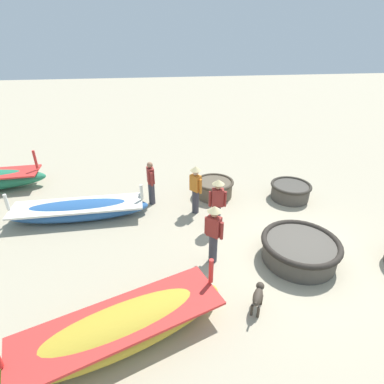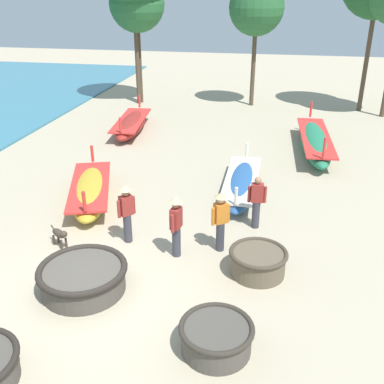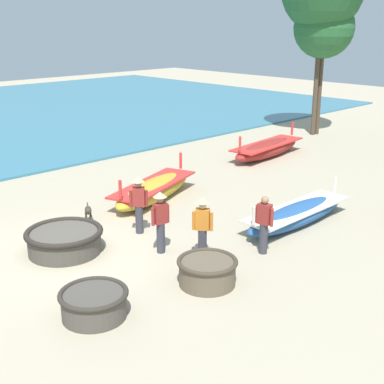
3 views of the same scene
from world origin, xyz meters
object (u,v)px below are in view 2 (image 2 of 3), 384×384
(coracle_far_right, at_px, (258,261))
(dog, at_px, (60,234))
(coracle_far_left, at_px, (216,337))
(fisherman_with_hat, at_px, (126,210))
(coracle_nearest, at_px, (83,277))
(tree_left_mid, at_px, (256,8))
(long_boat_blue_hull, at_px, (315,142))
(fisherman_standing_right, at_px, (221,218))
(fisherman_crouching, at_px, (257,201))
(long_boat_red_hull, at_px, (242,183))
(long_boat_white_hull, at_px, (90,191))
(fisherman_standing_left, at_px, (176,223))
(long_boat_green_hull, at_px, (131,124))
(tree_center, at_px, (137,4))

(coracle_far_right, relative_size, dog, 2.30)
(coracle_far_left, bearing_deg, fisherman_with_hat, 129.73)
(coracle_nearest, relative_size, tree_left_mid, 0.30)
(long_boat_blue_hull, height_order, tree_left_mid, tree_left_mid)
(fisherman_with_hat, xyz_separation_m, dog, (-1.67, -0.61, -0.59))
(fisherman_standing_right, xyz_separation_m, fisherman_crouching, (0.83, 1.41, -0.12))
(long_boat_red_hull, relative_size, long_boat_white_hull, 1.01)
(fisherman_crouching, bearing_deg, long_boat_red_hull, 104.72)
(fisherman_standing_left, distance_m, fisherman_with_hat, 1.51)
(long_boat_green_hull, bearing_deg, tree_left_mid, 50.79)
(coracle_nearest, xyz_separation_m, fisherman_standing_left, (1.75, 1.82, 0.61))
(coracle_far_right, relative_size, fisherman_crouching, 0.90)
(coracle_nearest, height_order, fisherman_with_hat, fisherman_with_hat)
(dog, xyz_separation_m, tree_left_mid, (3.82, 16.65, 4.88))
(long_boat_red_hull, height_order, dog, long_boat_red_hull)
(long_boat_red_hull, bearing_deg, fisherman_standing_left, -106.57)
(long_boat_white_hull, relative_size, tree_center, 0.63)
(dog, bearing_deg, tree_center, 99.45)
(coracle_far_right, relative_size, long_boat_red_hull, 0.32)
(coracle_nearest, xyz_separation_m, fisherman_standing_right, (2.81, 2.29, 0.61))
(coracle_nearest, height_order, fisherman_crouching, fisherman_crouching)
(coracle_nearest, height_order, fisherman_standing_right, fisherman_standing_right)
(tree_left_mid, bearing_deg, coracle_far_right, -85.27)
(tree_center, bearing_deg, long_boat_white_hull, -79.94)
(tree_left_mid, bearing_deg, tree_center, -175.51)
(fisherman_standing_left, distance_m, tree_left_mid, 17.04)
(long_boat_red_hull, height_order, long_boat_blue_hull, long_boat_blue_hull)
(coracle_nearest, height_order, tree_center, tree_center)
(coracle_far_left, height_order, tree_left_mid, tree_left_mid)
(fisherman_with_hat, relative_size, fisherman_crouching, 1.06)
(coracle_far_left, relative_size, fisherman_with_hat, 0.86)
(long_boat_white_hull, distance_m, fisherman_crouching, 5.41)
(coracle_nearest, bearing_deg, coracle_far_left, -21.36)
(fisherman_standing_left, distance_m, dog, 3.18)
(long_boat_blue_hull, distance_m, fisherman_with_hat, 10.02)
(long_boat_white_hull, distance_m, fisherman_with_hat, 3.04)
(fisherman_standing_left, height_order, fisherman_crouching, fisherman_standing_left)
(long_boat_white_hull, bearing_deg, coracle_far_right, -28.80)
(long_boat_blue_hull, height_order, fisherman_standing_left, fisherman_standing_left)
(long_boat_red_hull, xyz_separation_m, long_boat_white_hull, (-4.71, -1.61, 0.04))
(long_boat_white_hull, bearing_deg, long_boat_green_hull, 98.05)
(long_boat_blue_hull, height_order, fisherman_crouching, fisherman_crouching)
(tree_center, bearing_deg, coracle_far_left, -69.07)
(long_boat_blue_hull, distance_m, tree_center, 12.98)
(long_boat_red_hull, relative_size, long_boat_blue_hull, 0.74)
(long_boat_green_hull, relative_size, long_boat_white_hull, 1.08)
(fisherman_standing_right, relative_size, tree_center, 0.24)
(long_boat_red_hull, height_order, tree_center, tree_center)
(long_boat_white_hull, distance_m, fisherman_standing_right, 5.03)
(coracle_far_right, bearing_deg, long_boat_white_hull, 151.20)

